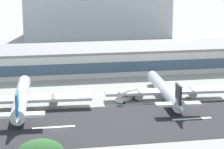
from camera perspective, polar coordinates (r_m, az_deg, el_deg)
name	(u,v)px	position (r m, az deg, el deg)	size (l,w,h in m)	color
ground_plane	(56,130)	(131.26, -6.79, -6.66)	(1400.00, 1400.00, 0.00)	#9E9E99
runway_strip	(56,127)	(133.04, -6.85, -6.37)	(800.00, 33.50, 0.08)	#262628
runway_centreline_dash_4	(54,127)	(132.99, -7.10, -6.36)	(12.00, 1.20, 0.01)	white
runway_centreline_dash_5	(192,119)	(141.00, 9.70, -5.31)	(12.00, 1.20, 0.01)	white
terminal_building	(80,59)	(201.02, -3.86, 1.88)	(197.14, 29.65, 10.22)	silver
airliner_blue_tail_gate_0	(21,99)	(150.24, -10.98, -2.95)	(44.62, 48.86, 10.19)	silver
airliner_black_tail_gate_1	(165,91)	(158.46, 6.50, -2.02)	(40.97, 46.06, 9.61)	silver
service_fuel_truck_2	(126,95)	(156.30, 1.70, -2.54)	(7.95, 7.74, 3.95)	white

